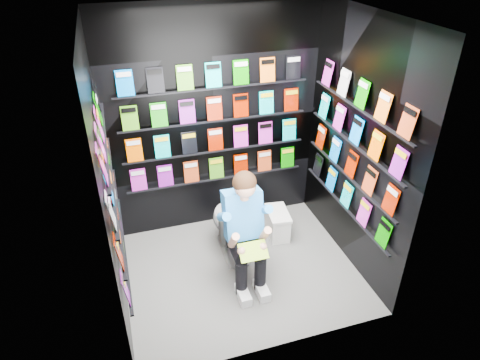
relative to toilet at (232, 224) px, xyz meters
name	(u,v)px	position (x,y,z in m)	size (l,w,h in m)	color
floor	(241,271)	(0.00, -0.36, -0.37)	(2.40, 2.40, 0.00)	#62625F
ceiling	(242,16)	(0.00, -0.36, 2.23)	(2.40, 2.40, 0.00)	white
wall_back	(214,124)	(0.00, 0.64, 0.93)	(2.40, 0.04, 2.60)	black
wall_front	(283,229)	(0.00, -1.36, 0.93)	(2.40, 0.04, 2.60)	black
wall_left	(107,186)	(-1.20, -0.36, 0.93)	(0.04, 2.00, 2.60)	black
wall_right	(357,148)	(1.20, -0.36, 0.93)	(0.04, 2.00, 2.60)	black
comics_back	(215,124)	(0.00, 0.61, 0.94)	(2.10, 0.06, 1.37)	#CB471B
comics_left	(110,185)	(-1.17, -0.36, 0.94)	(0.06, 1.70, 1.37)	#CB471B
comics_right	(354,148)	(1.17, -0.36, 0.94)	(0.06, 1.70, 1.37)	#CB471B
toilet	(232,224)	(0.00, 0.00, 0.00)	(0.42, 0.75, 0.73)	white
longbox	(277,224)	(0.60, 0.12, -0.22)	(0.22, 0.39, 0.29)	white
longbox_lid	(278,213)	(0.60, 0.12, -0.06)	(0.24, 0.41, 0.03)	white
reader	(242,214)	(0.00, -0.38, 0.40)	(0.51, 0.74, 1.37)	blue
held_comic	(253,251)	(0.00, -0.73, 0.21)	(0.27, 0.01, 0.19)	green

